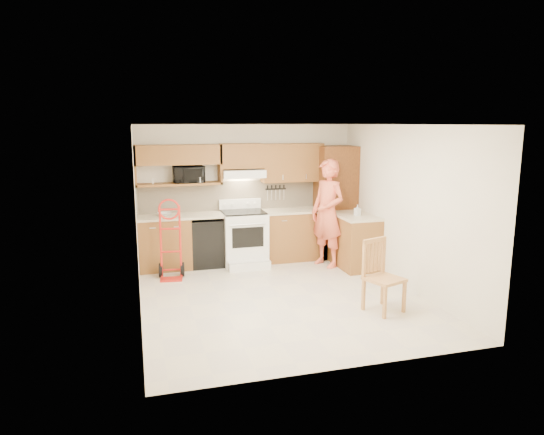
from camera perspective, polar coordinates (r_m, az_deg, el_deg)
name	(u,v)px	position (r m, az deg, el deg)	size (l,w,h in m)	color
floor	(281,297)	(7.37, 1.06, -9.23)	(4.00, 4.50, 0.02)	beige
ceiling	(282,124)	(6.92, 1.13, 10.78)	(4.00, 4.50, 0.02)	white
wall_back	(247,192)	(9.19, -2.96, 2.92)	(4.00, 0.02, 2.50)	white
wall_front	(347,253)	(4.96, 8.63, -4.10)	(4.00, 0.02, 2.50)	white
wall_left	(136,221)	(6.75, -15.49, -0.39)	(0.02, 4.50, 2.50)	white
wall_right	(407,207)	(7.84, 15.31, 1.16)	(0.02, 4.50, 2.50)	white
backsplash	(247,195)	(9.18, -2.92, 2.59)	(3.92, 0.03, 0.55)	beige
lower_cab_left	(164,243)	(8.83, -12.33, -2.94)	(0.90, 0.60, 0.90)	brown
dishwasher	(207,242)	(8.91, -7.50, -2.83)	(0.60, 0.60, 0.85)	black
lower_cab_right	(294,235)	(9.26, 2.53, -2.06)	(1.14, 0.60, 0.90)	brown
countertop_left	(181,216)	(8.75, -10.49, 0.15)	(1.50, 0.63, 0.04)	beige
countertop_right	(294,211)	(9.17, 2.56, 0.81)	(1.14, 0.63, 0.04)	beige
cab_return_right	(354,242)	(8.85, 9.52, -2.81)	(0.60, 1.00, 0.90)	brown
countertop_return	(355,216)	(8.75, 9.62, 0.18)	(0.63, 1.00, 0.04)	beige
pantry_tall	(335,202)	(9.43, 7.31, 1.81)	(0.70, 0.60, 2.10)	brown
upper_cab_left	(178,155)	(8.76, -10.82, 7.14)	(1.50, 0.33, 0.34)	brown
upper_shelf_mw	(179,184)	(8.80, -10.70, 3.83)	(1.50, 0.33, 0.04)	brown
upper_cab_center	(242,156)	(8.93, -3.51, 7.12)	(0.76, 0.33, 0.44)	brown
upper_cab_right	(292,163)	(9.18, 2.34, 6.36)	(1.14, 0.33, 0.70)	brown
range_hood	(243,173)	(8.89, -3.40, 5.10)	(0.76, 0.46, 0.14)	white
knife_strip	(276,192)	(9.28, 0.44, 2.94)	(0.40, 0.05, 0.29)	black
microwave	(189,174)	(8.80, -9.61, 4.95)	(0.52, 0.36, 0.29)	black
range	(245,234)	(8.85, -3.20, -1.86)	(0.78, 1.02, 1.14)	white
person	(328,213)	(8.75, 6.45, 0.50)	(0.70, 0.46, 1.91)	#E96346
hand_truck	(170,243)	(8.20, -11.67, -2.92)	(0.47, 0.43, 1.20)	red
dining_chair	(385,276)	(6.84, 12.88, -6.66)	(0.44, 0.48, 0.98)	#C3864C
soap_bottle	(357,210)	(8.67, 9.85, 0.85)	(0.09, 0.09, 0.19)	white
bowl	(165,214)	(8.73, -12.32, 0.38)	(0.24, 0.24, 0.06)	white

